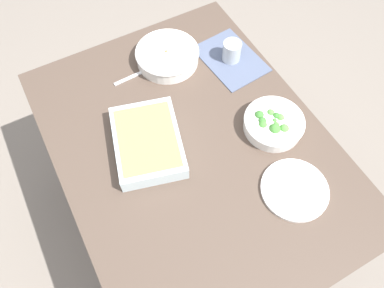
{
  "coord_description": "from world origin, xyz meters",
  "views": [
    {
      "loc": [
        -0.56,
        0.3,
        1.84
      ],
      "look_at": [
        0.0,
        0.0,
        0.74
      ],
      "focal_mm": 34.16,
      "sensor_mm": 36.0,
      "label": 1
    }
  ],
  "objects_px": {
    "drink_cup": "(232,52)",
    "spoon_by_stew": "(141,73)",
    "stew_bowl": "(167,55)",
    "broccoli_bowl": "(273,123)",
    "side_plate": "(295,190)",
    "baking_dish": "(148,142)"
  },
  "relations": [
    {
      "from": "drink_cup",
      "to": "spoon_by_stew",
      "type": "relative_size",
      "value": 0.48
    },
    {
      "from": "drink_cup",
      "to": "stew_bowl",
      "type": "bearing_deg",
      "value": 63.65
    },
    {
      "from": "drink_cup",
      "to": "spoon_by_stew",
      "type": "height_order",
      "value": "drink_cup"
    },
    {
      "from": "broccoli_bowl",
      "to": "stew_bowl",
      "type": "bearing_deg",
      "value": 21.61
    },
    {
      "from": "side_plate",
      "to": "spoon_by_stew",
      "type": "distance_m",
      "value": 0.73
    },
    {
      "from": "spoon_by_stew",
      "to": "baking_dish",
      "type": "bearing_deg",
      "value": 160.14
    },
    {
      "from": "broccoli_bowl",
      "to": "side_plate",
      "type": "relative_size",
      "value": 0.97
    },
    {
      "from": "stew_bowl",
      "to": "baking_dish",
      "type": "bearing_deg",
      "value": 143.68
    },
    {
      "from": "baking_dish",
      "to": "spoon_by_stew",
      "type": "distance_m",
      "value": 0.34
    },
    {
      "from": "spoon_by_stew",
      "to": "broccoli_bowl",
      "type": "bearing_deg",
      "value": -146.18
    },
    {
      "from": "stew_bowl",
      "to": "drink_cup",
      "type": "relative_size",
      "value": 2.95
    },
    {
      "from": "stew_bowl",
      "to": "spoon_by_stew",
      "type": "relative_size",
      "value": 1.43
    },
    {
      "from": "broccoli_bowl",
      "to": "drink_cup",
      "type": "height_order",
      "value": "drink_cup"
    },
    {
      "from": "stew_bowl",
      "to": "broccoli_bowl",
      "type": "xyz_separation_m",
      "value": [
        -0.46,
        -0.18,
        -0.0
      ]
    },
    {
      "from": "side_plate",
      "to": "spoon_by_stew",
      "type": "xyz_separation_m",
      "value": [
        0.69,
        0.23,
        -0.0
      ]
    },
    {
      "from": "side_plate",
      "to": "spoon_by_stew",
      "type": "relative_size",
      "value": 1.25
    },
    {
      "from": "stew_bowl",
      "to": "broccoli_bowl",
      "type": "height_order",
      "value": "broccoli_bowl"
    },
    {
      "from": "broccoli_bowl",
      "to": "baking_dish",
      "type": "bearing_deg",
      "value": 71.31
    },
    {
      "from": "broccoli_bowl",
      "to": "side_plate",
      "type": "xyz_separation_m",
      "value": [
        -0.23,
        0.07,
        -0.02
      ]
    },
    {
      "from": "broccoli_bowl",
      "to": "spoon_by_stew",
      "type": "xyz_separation_m",
      "value": [
        0.46,
        0.31,
        -0.03
      ]
    },
    {
      "from": "broccoli_bowl",
      "to": "drink_cup",
      "type": "relative_size",
      "value": 2.52
    },
    {
      "from": "stew_bowl",
      "to": "side_plate",
      "type": "relative_size",
      "value": 1.14
    }
  ]
}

